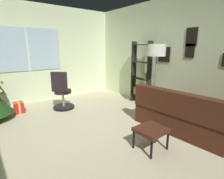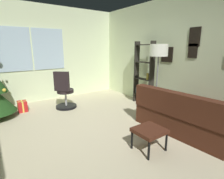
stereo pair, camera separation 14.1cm
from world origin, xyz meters
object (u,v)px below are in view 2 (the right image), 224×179
couch (194,117)px  office_chair (65,94)px  gift_box_red (22,106)px  bookshelf (144,78)px  footstool (149,132)px  floor_lamp (159,54)px

couch → office_chair: bearing=120.3°
gift_box_red → bookshelf: 3.37m
office_chair → bookshelf: size_ratio=0.57×
bookshelf → office_chair: bearing=155.5°
couch → footstool: 1.23m
gift_box_red → floor_lamp: (2.73, -2.09, 1.34)m
footstool → gift_box_red: (-1.35, 3.13, -0.18)m
couch → bookshelf: size_ratio=1.02×
office_chair → floor_lamp: size_ratio=0.60×
gift_box_red → office_chair: (0.99, -0.44, 0.27)m
bookshelf → gift_box_red: bearing=155.7°
couch → footstool: couch is taller
floor_lamp → bookshelf: bearing=68.2°
footstool → gift_box_red: 3.42m
gift_box_red → floor_lamp: floor_lamp is taller
couch → gift_box_red: bearing=129.2°
footstool → gift_box_red: size_ratio=1.59×
gift_box_red → floor_lamp: size_ratio=0.17×
floor_lamp → office_chair: bearing=136.5°
floor_lamp → gift_box_red: bearing=142.6°
office_chair → bookshelf: 2.26m
gift_box_red → floor_lamp: 3.68m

